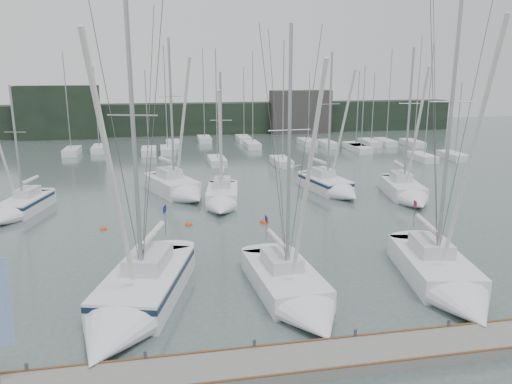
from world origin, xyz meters
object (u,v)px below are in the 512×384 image
(sailboat_near_center, at_px, (297,297))
(sailboat_near_right, at_px, (448,282))
(buoy_a, at_px, (189,225))
(buoy_b, at_px, (264,222))
(sailboat_mid_d, at_px, (333,187))
(sailboat_mid_a, at_px, (17,209))
(sailboat_mid_e, at_px, (408,193))
(buoy_c, at_px, (103,229))
(sailboat_mid_b, at_px, (180,190))
(sailboat_near_left, at_px, (133,303))
(sailboat_mid_c, at_px, (222,200))

(sailboat_near_center, distance_m, sailboat_near_right, 7.45)
(sailboat_near_center, relative_size, buoy_a, 26.70)
(buoy_b, bearing_deg, sailboat_mid_d, 42.45)
(buoy_b, bearing_deg, sailboat_mid_a, 164.07)
(sailboat_mid_e, height_order, buoy_c, sailboat_mid_e)
(buoy_a, bearing_deg, sailboat_mid_a, 159.44)
(sailboat_mid_a, height_order, sailboat_mid_b, sailboat_mid_b)
(sailboat_near_center, height_order, sailboat_near_right, sailboat_near_right)
(buoy_a, height_order, buoy_b, buoy_b)
(sailboat_mid_b, height_order, buoy_b, sailboat_mid_b)
(sailboat_near_left, distance_m, sailboat_near_center, 7.31)
(sailboat_mid_a, height_order, sailboat_mid_e, sailboat_mid_e)
(sailboat_mid_e, height_order, buoy_b, sailboat_mid_e)
(buoy_a, bearing_deg, sailboat_mid_b, 91.62)
(sailboat_near_right, xyz_separation_m, sailboat_mid_e, (6.49, 16.48, 0.02))
(sailboat_near_right, bearing_deg, buoy_b, 126.62)
(sailboat_near_left, relative_size, buoy_c, 32.96)
(sailboat_near_center, xyz_separation_m, buoy_b, (1.17, 12.75, -0.49))
(sailboat_mid_d, relative_size, sailboat_mid_e, 0.98)
(sailboat_near_center, relative_size, sailboat_mid_b, 0.97)
(sailboat_mid_e, distance_m, buoy_c, 23.96)
(sailboat_near_center, distance_m, sailboat_mid_b, 21.49)
(sailboat_near_center, xyz_separation_m, sailboat_mid_b, (-4.33, 21.05, 0.15))
(sailboat_near_center, relative_size, buoy_c, 30.38)
(sailboat_mid_a, bearing_deg, buoy_a, -7.19)
(sailboat_near_left, xyz_separation_m, buoy_b, (8.46, 12.26, -0.64))
(sailboat_mid_e, bearing_deg, sailboat_mid_a, -172.02)
(sailboat_near_left, height_order, sailboat_near_right, sailboat_near_right)
(sailboat_mid_d, bearing_deg, sailboat_near_left, -140.96)
(sailboat_mid_e, relative_size, buoy_a, 25.78)
(sailboat_mid_c, bearing_deg, buoy_a, -115.39)
(sailboat_mid_a, xyz_separation_m, buoy_a, (12.15, -4.56, -0.54))
(sailboat_mid_c, relative_size, sailboat_mid_d, 0.87)
(sailboat_mid_d, xyz_separation_m, buoy_c, (-18.47, -6.29, -0.61))
(sailboat_near_right, xyz_separation_m, buoy_b, (-6.28, 12.80, -0.56))
(sailboat_mid_b, bearing_deg, buoy_c, -147.16)
(buoy_a, xyz_separation_m, buoy_c, (-5.70, 0.14, 0.00))
(sailboat_near_left, bearing_deg, buoy_a, 91.91)
(buoy_b, bearing_deg, sailboat_mid_b, 123.54)
(buoy_a, xyz_separation_m, buoy_b, (5.28, -0.42, 0.00))
(sailboat_mid_e, relative_size, buoy_c, 29.34)
(sailboat_near_left, xyz_separation_m, sailboat_mid_c, (6.02, 16.81, -0.06))
(sailboat_near_right, bearing_deg, buoy_a, 141.65)
(sailboat_mid_b, height_order, buoy_a, sailboat_mid_b)
(buoy_a, bearing_deg, buoy_b, -4.53)
(sailboat_mid_e, bearing_deg, sailboat_mid_c, -172.87)
(sailboat_near_left, xyz_separation_m, sailboat_near_right, (14.74, -0.54, -0.07))
(sailboat_mid_b, bearing_deg, sailboat_mid_d, -28.20)
(buoy_b, bearing_deg, sailboat_mid_e, 16.09)
(sailboat_mid_e, distance_m, buoy_b, 13.30)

